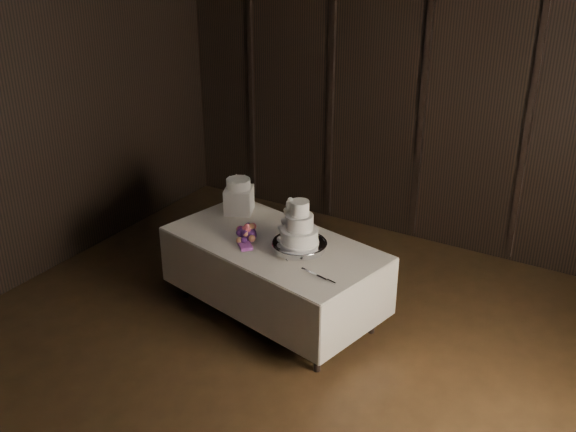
{
  "coord_description": "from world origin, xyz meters",
  "views": [
    {
      "loc": [
        2.37,
        -3.24,
        3.5
      ],
      "look_at": [
        -0.36,
        1.29,
        1.05
      ],
      "focal_mm": 42.0,
      "sensor_mm": 36.0,
      "label": 1
    }
  ],
  "objects_px": {
    "display_table": "(274,275)",
    "box_pedestal": "(239,200)",
    "cake_stand": "(299,247)",
    "wedding_cake": "(296,226)",
    "bouquet": "(247,233)",
    "small_cake": "(238,184)"
  },
  "relations": [
    {
      "from": "cake_stand",
      "to": "wedding_cake",
      "type": "height_order",
      "value": "wedding_cake"
    },
    {
      "from": "cake_stand",
      "to": "bouquet",
      "type": "bearing_deg",
      "value": -175.19
    },
    {
      "from": "display_table",
      "to": "wedding_cake",
      "type": "bearing_deg",
      "value": -1.42
    },
    {
      "from": "cake_stand",
      "to": "small_cake",
      "type": "xyz_separation_m",
      "value": [
        -0.93,
        0.42,
        0.25
      ]
    },
    {
      "from": "display_table",
      "to": "box_pedestal",
      "type": "bearing_deg",
      "value": 161.22
    },
    {
      "from": "cake_stand",
      "to": "box_pedestal",
      "type": "height_order",
      "value": "box_pedestal"
    },
    {
      "from": "display_table",
      "to": "bouquet",
      "type": "xyz_separation_m",
      "value": [
        -0.22,
        -0.09,
        0.41
      ]
    },
    {
      "from": "wedding_cake",
      "to": "box_pedestal",
      "type": "height_order",
      "value": "wedding_cake"
    },
    {
      "from": "wedding_cake",
      "to": "bouquet",
      "type": "height_order",
      "value": "wedding_cake"
    },
    {
      "from": "bouquet",
      "to": "small_cake",
      "type": "bearing_deg",
      "value": 131.68
    },
    {
      "from": "display_table",
      "to": "bouquet",
      "type": "bearing_deg",
      "value": -146.32
    },
    {
      "from": "cake_stand",
      "to": "small_cake",
      "type": "distance_m",
      "value": 1.05
    },
    {
      "from": "display_table",
      "to": "box_pedestal",
      "type": "distance_m",
      "value": 0.87
    },
    {
      "from": "wedding_cake",
      "to": "box_pedestal",
      "type": "distance_m",
      "value": 1.01
    },
    {
      "from": "cake_stand",
      "to": "wedding_cake",
      "type": "bearing_deg",
      "value": -150.26
    },
    {
      "from": "display_table",
      "to": "small_cake",
      "type": "distance_m",
      "value": 0.98
    },
    {
      "from": "display_table",
      "to": "wedding_cake",
      "type": "height_order",
      "value": "wedding_cake"
    },
    {
      "from": "box_pedestal",
      "to": "wedding_cake",
      "type": "bearing_deg",
      "value": -25.96
    },
    {
      "from": "cake_stand",
      "to": "wedding_cake",
      "type": "distance_m",
      "value": 0.2
    },
    {
      "from": "bouquet",
      "to": "box_pedestal",
      "type": "xyz_separation_m",
      "value": [
        -0.41,
        0.46,
        0.06
      ]
    },
    {
      "from": "cake_stand",
      "to": "bouquet",
      "type": "xyz_separation_m",
      "value": [
        -0.51,
        -0.04,
        0.02
      ]
    },
    {
      "from": "wedding_cake",
      "to": "small_cake",
      "type": "xyz_separation_m",
      "value": [
        -0.9,
        0.44,
        0.05
      ]
    }
  ]
}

